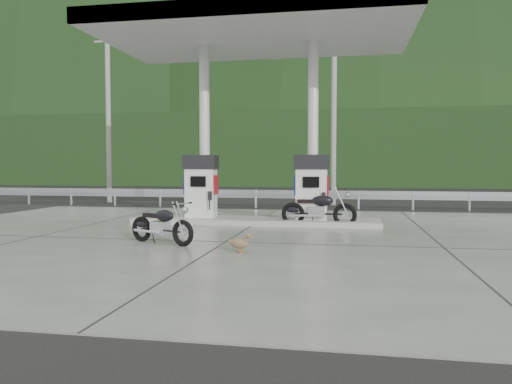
% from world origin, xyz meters
% --- Properties ---
extents(ground, '(160.00, 160.00, 0.00)m').
position_xyz_m(ground, '(0.00, 0.00, 0.00)').
color(ground, black).
rests_on(ground, ground).
extents(forecourt_apron, '(18.00, 14.00, 0.02)m').
position_xyz_m(forecourt_apron, '(0.00, 0.00, 0.01)').
color(forecourt_apron, slate).
rests_on(forecourt_apron, ground).
extents(pump_island, '(7.00, 1.40, 0.15)m').
position_xyz_m(pump_island, '(0.00, 2.50, 0.10)').
color(pump_island, '#9E9C93').
rests_on(pump_island, forecourt_apron).
extents(gas_pump_left, '(0.95, 0.55, 1.80)m').
position_xyz_m(gas_pump_left, '(-1.60, 2.50, 1.07)').
color(gas_pump_left, white).
rests_on(gas_pump_left, pump_island).
extents(gas_pump_right, '(0.95, 0.55, 1.80)m').
position_xyz_m(gas_pump_right, '(1.60, 2.50, 1.07)').
color(gas_pump_right, white).
rests_on(gas_pump_right, pump_island).
extents(canopy_column_left, '(0.30, 0.30, 5.00)m').
position_xyz_m(canopy_column_left, '(-1.60, 2.90, 2.67)').
color(canopy_column_left, silver).
rests_on(canopy_column_left, pump_island).
extents(canopy_column_right, '(0.30, 0.30, 5.00)m').
position_xyz_m(canopy_column_right, '(1.60, 2.90, 2.67)').
color(canopy_column_right, silver).
rests_on(canopy_column_right, pump_island).
extents(canopy_roof, '(8.50, 5.00, 0.40)m').
position_xyz_m(canopy_roof, '(0.00, 2.50, 5.37)').
color(canopy_roof, silver).
rests_on(canopy_roof, canopy_column_left).
extents(guardrail, '(26.00, 0.16, 1.42)m').
position_xyz_m(guardrail, '(0.00, 8.00, 0.71)').
color(guardrail, '#AAADB2').
rests_on(guardrail, ground).
extents(road, '(60.00, 7.00, 0.01)m').
position_xyz_m(road, '(0.00, 11.50, 0.00)').
color(road, black).
rests_on(road, ground).
extents(utility_pole_a, '(0.22, 0.22, 8.00)m').
position_xyz_m(utility_pole_a, '(-8.00, 9.50, 4.00)').
color(utility_pole_a, gray).
rests_on(utility_pole_a, ground).
extents(utility_pole_b, '(0.22, 0.22, 8.00)m').
position_xyz_m(utility_pole_b, '(2.00, 9.50, 4.00)').
color(utility_pole_b, gray).
rests_on(utility_pole_b, ground).
extents(tree_band, '(80.00, 6.00, 6.00)m').
position_xyz_m(tree_band, '(0.00, 30.00, 3.00)').
color(tree_band, black).
rests_on(tree_band, ground).
extents(forested_hills, '(100.00, 40.00, 140.00)m').
position_xyz_m(forested_hills, '(0.00, 60.00, 0.00)').
color(forested_hills, black).
rests_on(forested_hills, ground).
extents(motorcycle_left, '(1.71, 1.14, 0.78)m').
position_xyz_m(motorcycle_left, '(-1.28, -1.47, 0.41)').
color(motorcycle_left, black).
rests_on(motorcycle_left, forecourt_apron).
extents(motorcycle_right, '(1.93, 0.67, 0.91)m').
position_xyz_m(motorcycle_right, '(1.81, 2.24, 0.47)').
color(motorcycle_right, black).
rests_on(motorcycle_right, forecourt_apron).
extents(duck, '(0.45, 0.19, 0.32)m').
position_xyz_m(duck, '(0.57, -2.22, 0.18)').
color(duck, brown).
rests_on(duck, forecourt_apron).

